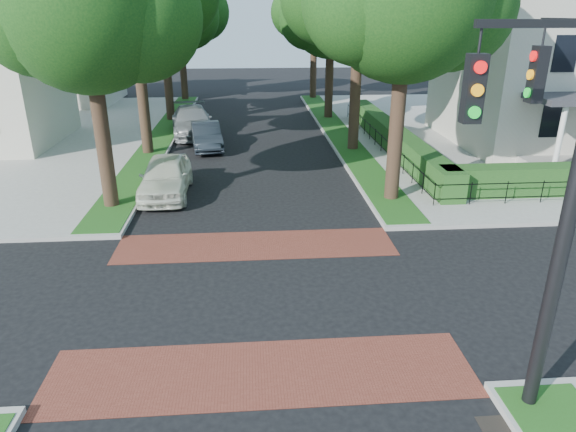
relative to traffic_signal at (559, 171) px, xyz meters
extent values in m
plane|color=black|center=(-4.89, 4.41, -4.71)|extent=(120.00, 120.00, 0.00)
cube|color=gray|center=(14.61, 23.41, -4.63)|extent=(30.00, 30.00, 0.15)
cube|color=maroon|center=(-4.89, 7.61, -4.70)|extent=(9.00, 2.20, 0.01)
cube|color=maroon|center=(-4.89, 1.21, -4.70)|extent=(9.00, 2.20, 0.01)
cube|color=black|center=(-0.59, -0.59, -4.70)|extent=(0.65, 0.45, 0.01)
cube|color=#1F4212|center=(0.51, 23.51, -4.55)|extent=(1.60, 29.80, 0.02)
cube|color=#1F4212|center=(-10.29, 23.51, -4.55)|extent=(1.60, 29.80, 0.02)
cylinder|color=black|center=(0.61, 11.41, -0.88)|extent=(0.56, 0.56, 7.35)
sphere|color=#0E3610|center=(2.32, 11.71, 2.60)|extent=(4.65, 4.65, 4.65)
sphere|color=#0E3610|center=(-0.94, 11.21, 2.70)|extent=(4.34, 4.34, 4.34)
cylinder|color=black|center=(0.61, 19.41, -0.71)|extent=(0.56, 0.56, 7.70)
cylinder|color=black|center=(0.61, 28.41, -1.23)|extent=(0.56, 0.56, 6.65)
sphere|color=#0E3610|center=(0.61, 28.41, 2.28)|extent=(5.80, 5.80, 5.80)
sphere|color=#0E3610|center=(2.21, 28.71, 1.88)|extent=(4.35, 4.35, 4.35)
sphere|color=#0E3610|center=(-0.84, 28.21, 1.98)|extent=(4.06, 4.06, 4.06)
sphere|color=#0E3610|center=(0.71, 29.86, 2.78)|extent=(3.77, 3.77, 3.77)
cylinder|color=black|center=(0.61, 37.41, -1.06)|extent=(0.56, 0.56, 7.00)
sphere|color=#0E3610|center=(0.61, 37.41, 2.64)|extent=(6.00, 6.00, 6.00)
sphere|color=#0E3610|center=(2.26, 37.71, 2.24)|extent=(4.50, 4.50, 4.50)
sphere|color=#0E3610|center=(-0.89, 37.21, 2.34)|extent=(4.20, 4.20, 4.20)
sphere|color=#0E3610|center=(0.71, 38.91, 3.14)|extent=(3.90, 3.90, 3.90)
cylinder|color=black|center=(-10.39, 11.41, -1.06)|extent=(0.56, 0.56, 7.00)
sphere|color=#0E3610|center=(-10.39, 11.41, 2.64)|extent=(6.00, 6.00, 6.00)
sphere|color=#0E3610|center=(-8.74, 11.71, 2.24)|extent=(4.50, 4.50, 4.50)
sphere|color=#0E3610|center=(-11.89, 11.21, 2.34)|extent=(4.20, 4.20, 4.20)
cylinder|color=black|center=(-10.39, 19.41, -0.53)|extent=(0.56, 0.56, 8.05)
cylinder|color=black|center=(-10.39, 28.41, -1.13)|extent=(0.56, 0.56, 6.86)
sphere|color=#0E3610|center=(-10.39, 28.41, 2.50)|extent=(5.60, 5.60, 5.60)
sphere|color=#0E3610|center=(-8.85, 28.71, 2.10)|extent=(4.20, 4.20, 4.20)
sphere|color=#0E3610|center=(-11.79, 28.21, 2.20)|extent=(3.92, 3.92, 3.92)
sphere|color=#0E3610|center=(-10.29, 29.81, 3.00)|extent=(3.64, 3.64, 3.64)
cylinder|color=black|center=(-10.39, 37.41, -0.99)|extent=(0.56, 0.56, 7.14)
sphere|color=#0E3610|center=(-10.39, 37.41, 2.79)|extent=(6.20, 6.20, 6.20)
sphere|color=#0E3610|center=(-8.68, 37.71, 2.39)|extent=(4.65, 4.65, 4.65)
sphere|color=#0E3610|center=(-11.94, 37.21, 2.49)|extent=(4.34, 4.34, 4.34)
sphere|color=#0E3610|center=(-10.29, 38.96, 3.29)|extent=(4.03, 4.03, 4.03)
cube|color=#184517|center=(2.81, 19.41, -3.96)|extent=(1.00, 18.00, 1.20)
cube|color=beige|center=(12.61, 20.41, -0.56)|extent=(12.00, 10.00, 8.00)
cylinder|color=white|center=(8.41, 13.26, -2.71)|extent=(0.24, 0.24, 3.00)
cube|color=beige|center=(-20.39, 36.41, -1.31)|extent=(9.00, 8.00, 6.50)
cylinder|color=black|center=(0.21, -0.19, -0.56)|extent=(0.26, 0.26, 8.00)
cube|color=black|center=(-0.79, -0.19, 2.24)|extent=(2.00, 0.12, 0.12)
cube|color=black|center=(0.21, 0.71, 2.24)|extent=(0.12, 1.80, 0.12)
cube|color=black|center=(-1.69, -0.19, 1.34)|extent=(0.28, 0.22, 1.00)
cylinder|color=red|center=(-1.69, -0.32, 1.66)|extent=(0.18, 0.05, 0.18)
cylinder|color=orange|center=(-1.69, -0.32, 1.34)|extent=(0.18, 0.05, 0.18)
cylinder|color=#0CB226|center=(-1.69, -0.32, 1.02)|extent=(0.18, 0.05, 0.18)
cube|color=black|center=(0.21, 1.51, 1.34)|extent=(0.22, 0.28, 1.00)
cylinder|color=red|center=(0.08, 1.51, 1.66)|extent=(0.05, 0.18, 0.18)
cylinder|color=orange|center=(0.08, 1.51, 1.34)|extent=(0.05, 0.18, 0.18)
cylinder|color=#0CB226|center=(0.08, 1.51, 1.02)|extent=(0.05, 0.18, 0.18)
imported|color=silver|center=(-8.49, 12.88, -3.90)|extent=(1.98, 4.77, 1.62)
imported|color=black|center=(-7.37, 20.58, -4.00)|extent=(2.14, 4.49, 1.42)
imported|color=gray|center=(-8.49, 24.12, -3.86)|extent=(3.23, 6.13, 1.70)
camera|label=1|loc=(-4.99, -7.64, 2.40)|focal=32.00mm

